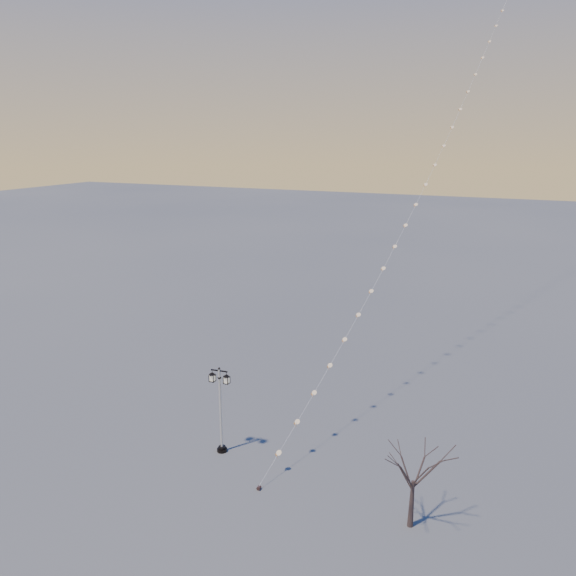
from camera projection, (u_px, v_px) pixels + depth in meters
The scene contains 4 objects.
ground at pixel (263, 476), 29.29m from camera, with size 300.00×300.00×0.00m, color #5B5D5C.
street_lamp at pixel (220, 406), 30.80m from camera, with size 1.32×0.58×5.21m.
bare_tree at pixel (414, 469), 24.70m from camera, with size 2.63×2.63×4.37m.
kite_train at pixel (437, 131), 42.40m from camera, with size 8.93×47.21×35.93m.
Camera 1 is at (11.35, -22.94, 17.48)m, focal length 34.24 mm.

